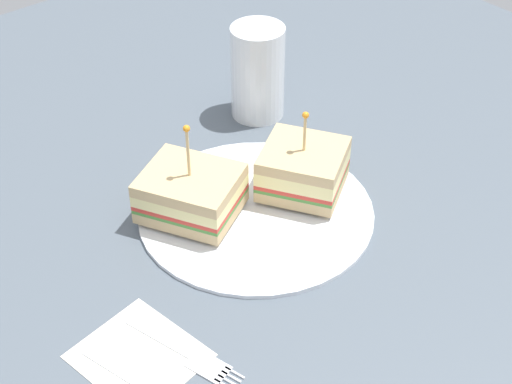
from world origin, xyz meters
TOP-DOWN VIEW (x-y plane):
  - ground_plane at (0.00, 0.00)cm, footprint 119.54×119.54cm
  - plate at (0.00, 0.00)cm, footprint 24.42×24.42cm
  - sandwich_half_front at (5.86, -0.72)cm, footprint 11.02×11.17cm
  - sandwich_half_back at (-5.36, 3.87)cm, footprint 11.42×12.01cm
  - drink_glass at (12.57, 14.42)cm, footprint 6.40×6.40cm
  - napkin at (-19.77, -7.80)cm, footprint 10.34×11.18cm
  - fork at (-16.40, -11.16)cm, footprint 4.28×12.06cm

SIDE VIEW (x-z plane):
  - ground_plane at x=0.00cm, z-range -2.00..0.00cm
  - napkin at x=-19.77cm, z-range 0.00..0.15cm
  - fork at x=-16.40cm, z-range 0.00..0.35cm
  - plate at x=0.00cm, z-range 0.00..0.87cm
  - sandwich_half_back at x=-5.36cm, z-range -2.06..8.44cm
  - sandwich_half_front at x=5.86cm, z-range -1.42..8.10cm
  - drink_glass at x=12.57cm, z-range -0.36..11.11cm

